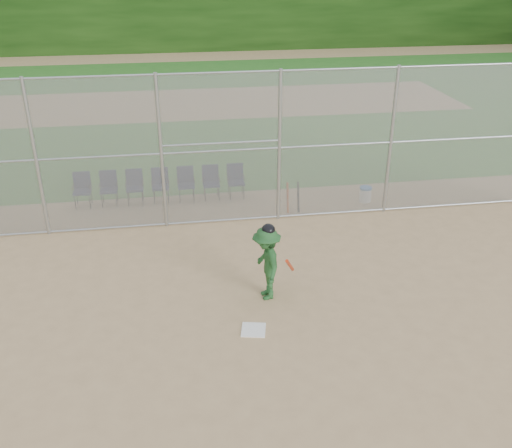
{
  "coord_description": "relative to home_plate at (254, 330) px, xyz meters",
  "views": [
    {
      "loc": [
        -1.77,
        -8.74,
        6.65
      ],
      "look_at": [
        0.0,
        2.5,
        1.1
      ],
      "focal_mm": 40.0,
      "sensor_mm": 36.0,
      "label": 1
    }
  ],
  "objects": [
    {
      "name": "chair_0",
      "position": [
        -3.88,
        6.52,
        0.47
      ],
      "size": [
        0.54,
        0.52,
        0.96
      ],
      "primitive_type": null,
      "color": "#0E1736",
      "rests_on": "ground"
    },
    {
      "name": "chair_4",
      "position": [
        -0.97,
        6.52,
        0.47
      ],
      "size": [
        0.54,
        0.52,
        0.96
      ],
      "primitive_type": null,
      "color": "#0E1736",
      "rests_on": "ground"
    },
    {
      "name": "chair_3",
      "position": [
        -1.7,
        6.52,
        0.47
      ],
      "size": [
        0.54,
        0.52,
        0.96
      ],
      "primitive_type": null,
      "color": "#0E1736",
      "rests_on": "ground"
    },
    {
      "name": "water_cooler",
      "position": [
        4.12,
        5.61,
        0.21
      ],
      "size": [
        0.35,
        0.35,
        0.44
      ],
      "color": "white",
      "rests_on": "ground"
    },
    {
      "name": "home_plate",
      "position": [
        0.0,
        0.0,
        0.0
      ],
      "size": [
        0.55,
        0.55,
        0.02
      ],
      "primitive_type": "cube",
      "rotation": [
        0.0,
        0.0,
        -0.21
      ],
      "color": "white",
      "rests_on": "ground"
    },
    {
      "name": "spare_bats",
      "position": [
        1.91,
        5.27,
        0.41
      ],
      "size": [
        0.36,
        0.25,
        0.85
      ],
      "color": "#D84C14",
      "rests_on": "ground"
    },
    {
      "name": "dirt_patch_far",
      "position": [
        0.42,
        17.88,
        -0.0
      ],
      "size": [
        24.0,
        24.0,
        0.0
      ],
      "primitive_type": "plane",
      "color": "tan",
      "rests_on": "ground"
    },
    {
      "name": "grass_strip",
      "position": [
        0.42,
        17.88,
        -0.0
      ],
      "size": [
        100.0,
        100.0,
        0.0
      ],
      "primitive_type": "plane",
      "color": "#25601C",
      "rests_on": "ground"
    },
    {
      "name": "chair_6",
      "position": [
        0.48,
        6.52,
        0.47
      ],
      "size": [
        0.54,
        0.52,
        0.96
      ],
      "primitive_type": null,
      "color": "#0E1736",
      "rests_on": "ground"
    },
    {
      "name": "chair_5",
      "position": [
        -0.24,
        6.52,
        0.47
      ],
      "size": [
        0.54,
        0.52,
        0.96
      ],
      "primitive_type": null,
      "color": "#0E1736",
      "rests_on": "ground"
    },
    {
      "name": "chair_2",
      "position": [
        -2.42,
        6.52,
        0.47
      ],
      "size": [
        0.54,
        0.52,
        0.96
      ],
      "primitive_type": null,
      "color": "#0E1736",
      "rests_on": "ground"
    },
    {
      "name": "batter_at_plate",
      "position": [
        0.45,
        1.13,
        0.81
      ],
      "size": [
        0.9,
        1.27,
        1.69
      ],
      "color": "#205023",
      "rests_on": "ground"
    },
    {
      "name": "backstop_fence",
      "position": [
        0.42,
        4.88,
        2.06
      ],
      "size": [
        16.09,
        0.09,
        4.0
      ],
      "color": "gray",
      "rests_on": "ground"
    },
    {
      "name": "chair_1",
      "position": [
        -3.15,
        6.52,
        0.47
      ],
      "size": [
        0.54,
        0.52,
        0.96
      ],
      "primitive_type": null,
      "color": "#0E1736",
      "rests_on": "ground"
    },
    {
      "name": "ground",
      "position": [
        0.42,
        -0.12,
        -0.01
      ],
      "size": [
        100.0,
        100.0,
        0.0
      ],
      "primitive_type": "plane",
      "color": "tan",
      "rests_on": "ground"
    }
  ]
}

